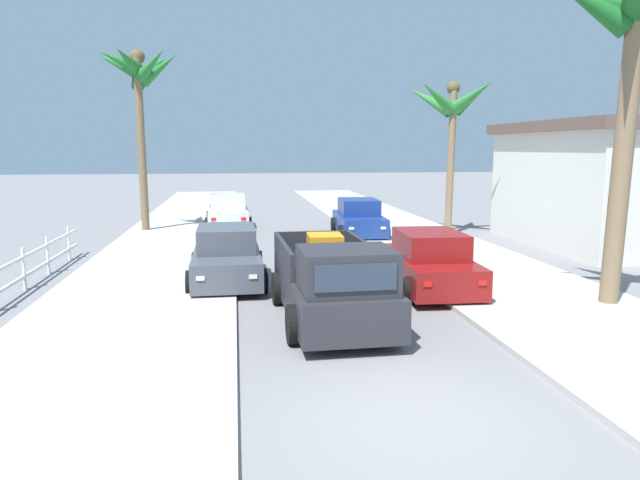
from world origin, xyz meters
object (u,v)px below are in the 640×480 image
(car_left_near, at_px, (227,257))
(palm_tree_right_fore, at_px, (452,107))
(palm_tree_left_fore, at_px, (631,34))
(palm_tree_left_mid, at_px, (139,79))
(car_right_near, at_px, (429,263))
(car_left_mid, at_px, (228,212))
(pickup_truck, at_px, (332,285))
(car_right_mid, at_px, (359,219))

(car_left_near, bearing_deg, palm_tree_right_fore, 40.69)
(palm_tree_left_fore, distance_m, palm_tree_left_mid, 18.80)
(palm_tree_left_fore, bearing_deg, car_right_near, 146.01)
(car_left_mid, bearing_deg, car_left_near, -89.53)
(pickup_truck, xyz_separation_m, palm_tree_left_mid, (-5.87, 14.28, 5.69))
(car_right_near, bearing_deg, car_left_near, 163.19)
(car_left_near, xyz_separation_m, palm_tree_left_fore, (8.69, -3.94, 5.32))
(car_right_near, bearing_deg, palm_tree_left_mid, 126.67)
(car_left_mid, distance_m, car_right_mid, 6.41)
(car_left_mid, relative_size, car_right_mid, 0.99)
(car_right_mid, height_order, palm_tree_right_fore, palm_tree_right_fore)
(car_left_near, relative_size, palm_tree_left_mid, 0.55)
(palm_tree_left_mid, bearing_deg, car_left_mid, 19.28)
(car_right_mid, distance_m, palm_tree_left_mid, 10.88)
(car_left_near, height_order, car_right_near, same)
(palm_tree_right_fore, height_order, palm_tree_left_mid, palm_tree_left_mid)
(palm_tree_left_fore, distance_m, palm_tree_right_fore, 11.82)
(pickup_truck, relative_size, car_right_mid, 1.22)
(car_left_mid, bearing_deg, car_right_near, -68.04)
(pickup_truck, xyz_separation_m, car_right_mid, (3.09, 12.13, -0.08))
(car_right_near, xyz_separation_m, palm_tree_right_fore, (3.96, 9.41, 4.59))
(palm_tree_left_fore, xyz_separation_m, palm_tree_right_fore, (0.44, 11.79, -0.72))
(palm_tree_left_fore, bearing_deg, palm_tree_left_mid, 130.97)
(car_left_mid, distance_m, palm_tree_left_fore, 18.53)
(palm_tree_left_fore, height_order, palm_tree_left_mid, palm_tree_left_mid)
(car_right_mid, distance_m, palm_tree_left_fore, 13.58)
(palm_tree_left_fore, bearing_deg, car_left_mid, 119.66)
(palm_tree_left_fore, xyz_separation_m, palm_tree_left_mid, (-12.32, 14.19, 0.45))
(pickup_truck, distance_m, palm_tree_left_fore, 8.31)
(pickup_truck, bearing_deg, palm_tree_left_mid, 112.35)
(car_right_near, distance_m, car_left_mid, 14.07)
(car_left_mid, bearing_deg, pickup_truck, -81.43)
(car_right_mid, bearing_deg, pickup_truck, -104.31)
(car_left_mid, xyz_separation_m, car_right_mid, (5.43, -3.40, 0.00))
(palm_tree_left_mid, bearing_deg, pickup_truck, -67.65)
(pickup_truck, height_order, car_right_mid, pickup_truck)
(pickup_truck, xyz_separation_m, car_left_mid, (-2.34, 15.52, -0.08))
(car_left_near, distance_m, palm_tree_right_fore, 12.89)
(palm_tree_left_fore, bearing_deg, car_left_near, 155.63)
(car_right_mid, bearing_deg, palm_tree_left_fore, -74.42)
(car_right_mid, xyz_separation_m, palm_tree_left_mid, (-8.97, 2.16, 5.77))
(car_left_mid, height_order, palm_tree_left_fore, palm_tree_left_fore)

